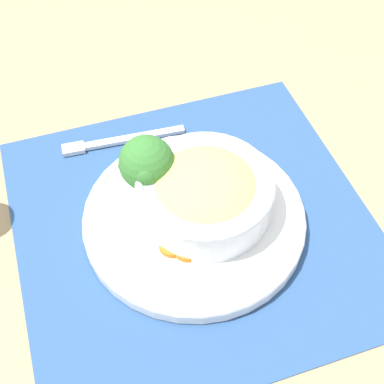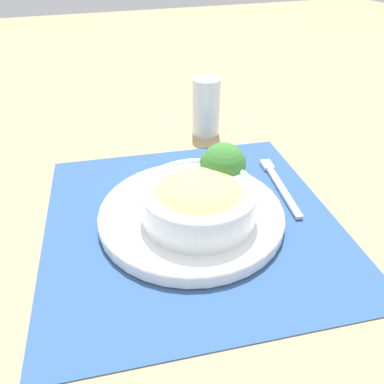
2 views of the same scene
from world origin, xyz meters
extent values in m
plane|color=tan|center=(0.00, 0.00, 0.00)|extent=(4.00, 4.00, 0.00)
cube|color=#2D5184|center=(0.00, 0.00, 0.00)|extent=(0.51, 0.51, 0.00)
cylinder|color=white|center=(0.00, 0.00, 0.01)|extent=(0.29, 0.29, 0.02)
torus|color=white|center=(0.00, 0.00, 0.02)|extent=(0.29, 0.29, 0.01)
cylinder|color=silver|center=(0.01, -0.02, 0.04)|extent=(0.17, 0.17, 0.05)
torus|color=silver|center=(0.01, -0.02, 0.07)|extent=(0.17, 0.17, 0.01)
ellipsoid|color=#EAC66B|center=(0.01, -0.02, 0.06)|extent=(0.14, 0.14, 0.05)
cylinder|color=#84AD5B|center=(0.07, 0.03, 0.03)|extent=(0.03, 0.03, 0.02)
sphere|color=#387A33|center=(0.07, 0.03, 0.07)|extent=(0.07, 0.07, 0.07)
sphere|color=#387A33|center=(0.05, 0.04, 0.08)|extent=(0.03, 0.03, 0.03)
sphere|color=#387A33|center=(0.09, 0.03, 0.07)|extent=(0.03, 0.03, 0.03)
cylinder|color=orange|center=(-0.03, 0.04, 0.02)|extent=(0.04, 0.04, 0.01)
cylinder|color=orange|center=(-0.04, 0.03, 0.02)|extent=(0.04, 0.04, 0.01)
cylinder|color=orange|center=(-0.05, 0.01, 0.02)|extent=(0.04, 0.04, 0.01)
cylinder|color=orange|center=(-0.05, -0.01, 0.02)|extent=(0.04, 0.04, 0.01)
cylinder|color=silver|center=(0.14, 0.29, 0.06)|extent=(0.06, 0.06, 0.13)
cylinder|color=silver|center=(0.14, 0.29, 0.04)|extent=(0.05, 0.05, 0.08)
cube|color=silver|center=(0.18, 0.03, 0.01)|extent=(0.05, 0.18, 0.01)
cube|color=silver|center=(0.19, 0.10, 0.01)|extent=(0.03, 0.04, 0.01)
camera|label=1|loc=(-0.36, 0.18, 0.58)|focal=50.00mm
camera|label=2|loc=(-0.16, -0.44, 0.37)|focal=35.00mm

